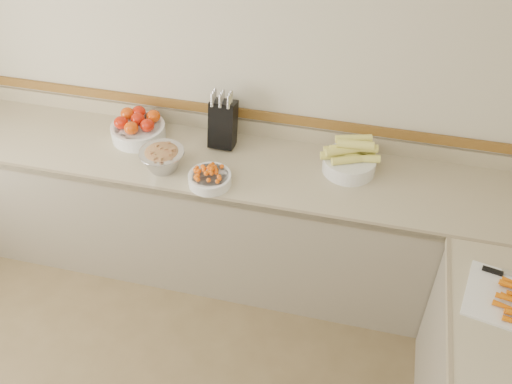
% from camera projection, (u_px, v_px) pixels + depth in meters
% --- Properties ---
extents(back_wall, '(4.00, 0.00, 4.00)m').
position_uv_depth(back_wall, '(224.00, 74.00, 3.35)').
color(back_wall, beige).
rests_on(back_wall, ground_plane).
extents(counter_back, '(4.00, 0.65, 1.08)m').
position_uv_depth(counter_back, '(215.00, 215.00, 3.67)').
color(counter_back, tan).
rests_on(counter_back, ground_plane).
extents(knife_block, '(0.16, 0.19, 0.37)m').
position_uv_depth(knife_block, '(223.00, 123.00, 3.41)').
color(knife_block, black).
rests_on(knife_block, counter_back).
extents(tomato_bowl, '(0.33, 0.33, 0.16)m').
position_uv_depth(tomato_bowl, '(138.00, 128.00, 3.51)').
color(tomato_bowl, white).
rests_on(tomato_bowl, counter_back).
extents(cherry_tomato_bowl, '(0.24, 0.24, 0.13)m').
position_uv_depth(cherry_tomato_bowl, '(210.00, 178.00, 3.19)').
color(cherry_tomato_bowl, white).
rests_on(cherry_tomato_bowl, counter_back).
extents(corn_bowl, '(0.34, 0.31, 0.23)m').
position_uv_depth(corn_bowl, '(350.00, 159.00, 3.25)').
color(corn_bowl, white).
rests_on(corn_bowl, counter_back).
extents(rhubarb_bowl, '(0.26, 0.26, 0.15)m').
position_uv_depth(rhubarb_bowl, '(162.00, 158.00, 3.27)').
color(rhubarb_bowl, '#B2B2BA').
rests_on(rhubarb_bowl, counter_back).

